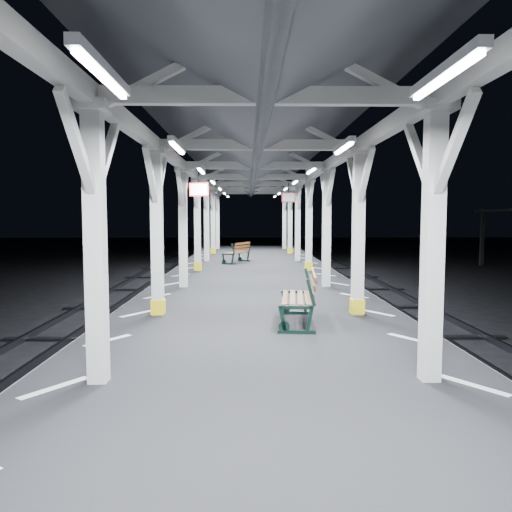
{
  "coord_description": "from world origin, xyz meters",
  "views": [
    {
      "loc": [
        -0.21,
        -7.89,
        3.0
      ],
      "look_at": [
        -0.04,
        1.96,
        2.2
      ],
      "focal_mm": 35.0,
      "sensor_mm": 36.0,
      "label": 1
    }
  ],
  "objects": [
    {
      "name": "ground",
      "position": [
        0.0,
        0.0,
        0.0
      ],
      "size": [
        120.0,
        120.0,
        0.0
      ],
      "primitive_type": "plane",
      "color": "black",
      "rests_on": "ground"
    },
    {
      "name": "platform",
      "position": [
        0.0,
        0.0,
        0.5
      ],
      "size": [
        6.0,
        50.0,
        1.0
      ],
      "primitive_type": "cube",
      "color": "black",
      "rests_on": "ground"
    },
    {
      "name": "hazard_stripes_left",
      "position": [
        -2.45,
        0.0,
        1.0
      ],
      "size": [
        1.0,
        48.0,
        0.01
      ],
      "primitive_type": "cube",
      "color": "silver",
      "rests_on": "platform"
    },
    {
      "name": "hazard_stripes_right",
      "position": [
        2.45,
        0.0,
        1.0
      ],
      "size": [
        1.0,
        48.0,
        0.01
      ],
      "primitive_type": "cube",
      "color": "silver",
      "rests_on": "platform"
    },
    {
      "name": "canopy",
      "position": [
        0.0,
        -0.02,
        4.56
      ],
      "size": [
        5.4,
        49.0,
        4.65
      ],
      "color": "silver",
      "rests_on": "platform"
    },
    {
      "name": "bench_mid",
      "position": [
        0.8,
        1.23,
        1.51
      ],
      "size": [
        0.82,
        1.82,
        0.96
      ],
      "rotation": [
        0.0,
        0.0,
        -0.09
      ],
      "color": "black",
      "rests_on": "platform"
    },
    {
      "name": "bench_far",
      "position": [
        -0.59,
        13.12,
        1.47
      ],
      "size": [
        1.19,
        1.72,
        0.88
      ],
      "rotation": [
        0.0,
        0.0,
        -0.42
      ],
      "color": "black",
      "rests_on": "platform"
    }
  ]
}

